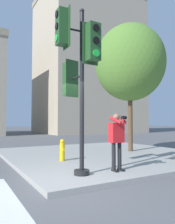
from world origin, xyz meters
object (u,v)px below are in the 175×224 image
traffic_signal_pole (76,65)px  fire_hydrant (62,150)px  street_tree (130,63)px  person_photographer (117,137)px

traffic_signal_pole → fire_hydrant: (0.54, 2.13, -2.43)m
fire_hydrant → street_tree: bearing=11.7°
traffic_signal_pole → street_tree: 5.35m
street_tree → fire_hydrant: street_tree is taller
street_tree → fire_hydrant: size_ratio=7.98×
street_tree → fire_hydrant: 5.37m
person_photographer → street_tree: street_tree is taller
street_tree → fire_hydrant: (-3.75, -0.78, -3.77)m
traffic_signal_pole → fire_hydrant: bearing=75.7°
person_photographer → street_tree: bearing=44.2°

